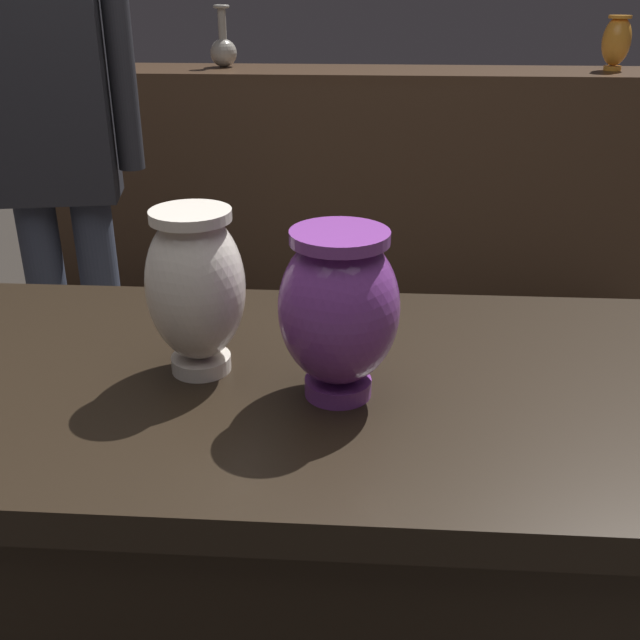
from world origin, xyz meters
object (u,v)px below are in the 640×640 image
Objects in this scene: vase_tall_behind at (196,287)px; shelf_vase_left at (223,48)px; visitor_near_left at (53,145)px; vase_centerpiece at (339,308)px; shelf_vase_far_right at (616,41)px.

vase_tall_behind is 2.28m from shelf_vase_left.
shelf_vase_left is (-0.37, 2.25, 0.13)m from vase_tall_behind.
visitor_near_left is at bearing -100.65° from shelf_vase_left.
vase_centerpiece is 0.99× the size of shelf_vase_left.
shelf_vase_far_right is at bearing -156.62° from visitor_near_left.
shelf_vase_far_right reaches higher than vase_centerpiece.
visitor_near_left reaches higher than shelf_vase_far_right.
visitor_near_left is (-1.79, -1.22, -0.18)m from shelf_vase_far_right.
shelf_vase_far_right is (0.99, 2.28, 0.17)m from vase_centerpiece.
visitor_near_left reaches higher than shelf_vase_left.
vase_tall_behind is 1.17m from visitor_near_left.
vase_centerpiece is 1.33m from visitor_near_left.
vase_tall_behind is at bearing -80.64° from shelf_vase_left.
shelf_vase_far_right reaches higher than vase_tall_behind.
vase_centerpiece is 0.15× the size of visitor_near_left.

